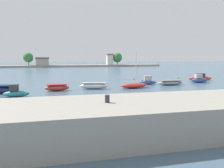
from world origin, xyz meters
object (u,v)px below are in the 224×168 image
mooring_bollard (107,99)px  moored_boat_6 (148,81)px  moored_boat_9 (200,78)px  mooring_buoy_1 (178,77)px  mooring_buoy_3 (134,79)px  moored_boat_5 (134,85)px  moored_boat_4 (94,86)px  moored_boat_3 (57,88)px  moored_boat_7 (170,83)px  moored_boat_8 (199,79)px  mooring_buoy_0 (142,80)px  moored_boat_2 (16,93)px

mooring_bollard → moored_boat_6: (14.13, 26.70, -1.94)m
moored_boat_9 → mooring_buoy_1: moored_boat_9 is taller
mooring_bollard → mooring_buoy_3: mooring_bollard is taller
moored_boat_5 → moored_boat_9: (18.26, 7.89, 0.15)m
moored_boat_4 → moored_boat_5: size_ratio=0.80×
moored_boat_3 → moored_boat_7: moored_boat_3 is taller
moored_boat_4 → moored_boat_7: bearing=17.2°
moored_boat_7 → moored_boat_8: (7.51, 2.06, 0.22)m
mooring_bollard → mooring_buoy_0: (15.47, 32.99, -2.43)m
moored_boat_2 → moored_boat_7: size_ratio=0.67×
mooring_bollard → moored_boat_7: mooring_bollard is taller
moored_boat_5 → mooring_buoy_3: moored_boat_5 is taller
moored_boat_5 → moored_boat_7: (8.12, 2.33, -0.02)m
moored_boat_6 → moored_boat_8: bearing=14.7°
mooring_buoy_1 → mooring_bollard: bearing=-125.5°
moored_boat_2 → moored_boat_8: (33.76, 9.00, 0.06)m
moored_boat_7 → moored_boat_8: bearing=14.0°
moored_boat_5 → mooring_buoy_0: moored_boat_5 is taller
moored_boat_9 → moored_boat_2: bearing=-152.4°
moored_boat_2 → moored_boat_4: size_ratio=0.69×
moored_boat_2 → moored_boat_5: size_ratio=0.56×
moored_boat_8 → mooring_buoy_1: 10.81m
mooring_bollard → moored_boat_8: mooring_bollard is taller
mooring_bollard → moored_boat_2: (-8.33, 17.87, -1.97)m
moored_boat_9 → mooring_buoy_3: bearing=165.4°
moored_boat_6 → mooring_buoy_1: 16.72m
mooring_buoy_1 → moored_boat_9: bearing=-80.3°
moored_boat_3 → moored_boat_7: 20.99m
moored_boat_3 → moored_boat_5: (12.73, 0.07, -0.03)m
mooring_bollard → moored_boat_4: size_ratio=0.10×
moored_boat_5 → moored_boat_8: moored_boat_5 is taller
mooring_buoy_0 → moored_boat_2: bearing=-147.6°
mooring_buoy_0 → moored_boat_8: bearing=-31.6°
moored_boat_2 → moored_boat_9: moored_boat_2 is taller
moored_boat_2 → moored_boat_9: bearing=23.2°
moored_boat_4 → moored_boat_8: (22.39, 3.86, 0.13)m
moored_boat_2 → moored_boat_8: moored_boat_8 is taller
moored_boat_5 → moored_boat_6: moored_boat_5 is taller
moored_boat_8 → mooring_buoy_1: (1.39, 10.71, -0.46)m
mooring_bollard → mooring_buoy_3: (14.67, 36.09, -2.36)m
moored_boat_2 → moored_boat_8: size_ratio=0.94×
moored_boat_3 → moored_boat_4: 6.01m
moored_boat_2 → mooring_buoy_3: moored_boat_2 is taller
mooring_buoy_1 → mooring_buoy_3: 12.25m
moored_boat_5 → mooring_buoy_3: size_ratio=15.67×
moored_boat_4 → mooring_buoy_1: 27.89m
moored_boat_2 → moored_boat_7: bearing=19.1°
moored_boat_4 → moored_boat_7: (14.87, 1.79, -0.08)m
mooring_bollard → moored_boat_3: 22.68m
mooring_buoy_1 → moored_boat_6: bearing=-139.4°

